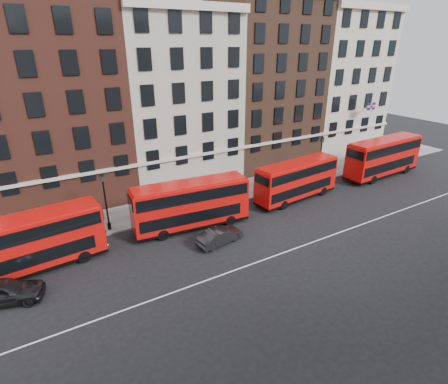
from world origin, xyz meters
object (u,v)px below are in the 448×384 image
car_rear (3,292)px  bus_a (27,243)px  bus_c (297,179)px  bus_d (383,157)px  car_front (220,236)px  bus_b (190,204)px  traffic_light (372,151)px

car_rear → bus_a: bearing=-15.9°
bus_c → bus_d: bearing=-5.5°
bus_a → car_front: 14.27m
bus_b → bus_c: bearing=5.7°
bus_b → car_front: bearing=-70.8°
bus_c → car_rear: bearing=-179.4°
bus_a → bus_b: bearing=-5.0°
car_rear → traffic_light: 42.40m
bus_a → bus_c: bearing=-5.0°
traffic_light → bus_b: bearing=-174.6°
bus_a → traffic_light: bearing=-1.3°
bus_c → car_front: bearing=-167.8°
car_rear → car_front: 15.57m
bus_b → bus_d: size_ratio=0.93×
bus_c → car_front: 12.07m
bus_b → car_front: bus_b is taller
bus_b → traffic_light: (27.34, 2.58, 0.11)m
bus_b → traffic_light: bus_b is taller
bus_a → bus_b: (12.82, 0.01, 0.01)m
bus_b → bus_a: bearing=-174.3°
bus_c → traffic_light: 15.28m
bus_d → traffic_light: size_ratio=3.47×
car_front → traffic_light: traffic_light is taller
bus_a → bus_d: size_ratio=0.93×
bus_d → car_front: 25.65m
car_rear → car_front: size_ratio=1.18×
bus_a → bus_d: 39.02m
bus_c → car_front: (-11.40, -3.64, -1.56)m
bus_b → bus_c: size_ratio=1.04×
bus_b → car_rear: bus_b is taller
bus_b → traffic_light: 27.46m
bus_c → bus_d: (13.92, 0.00, 0.29)m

